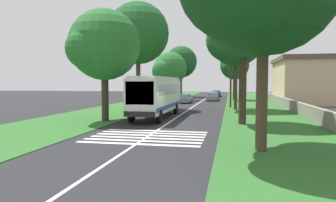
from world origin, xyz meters
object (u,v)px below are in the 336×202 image
at_px(trailing_car_2, 214,95).
at_px(roadside_tree_left_2, 136,35).
at_px(roadside_tree_left_1, 180,63).
at_px(roadside_building, 307,80).
at_px(roadside_tree_right_2, 242,25).
at_px(coach_bus, 157,94).
at_px(utility_pole, 231,78).
at_px(roadside_tree_left_0, 104,47).
at_px(roadside_tree_right_0, 234,66).
at_px(roadside_tree_left_3, 169,69).
at_px(trailing_car_3, 217,94).
at_px(roadside_tree_right_3, 234,39).
at_px(trailing_car_1, 212,97).
at_px(trailing_car_0, 185,99).

bearing_deg(trailing_car_2, roadside_tree_left_2, 162.59).
height_order(trailing_car_2, roadside_tree_left_1, roadside_tree_left_1).
height_order(roadside_tree_left_1, roadside_building, roadside_tree_left_1).
relative_size(trailing_car_2, roadside_tree_left_2, 0.34).
bearing_deg(roadside_tree_right_2, trailing_car_2, 6.42).
height_order(coach_bus, utility_pole, utility_pole).
distance_m(trailing_car_2, utility_pole, 20.72).
bearing_deg(roadside_building, roadside_tree_left_0, 140.69).
relative_size(coach_bus, roadside_tree_right_2, 1.05).
distance_m(roadside_tree_right_0, roadside_building, 12.73).
distance_m(roadside_tree_left_0, roadside_tree_left_3, 30.60).
height_order(roadside_tree_left_0, roadside_tree_left_3, roadside_tree_left_0).
height_order(trailing_car_3, roadside_tree_left_2, roadside_tree_left_2).
xyz_separation_m(coach_bus, roadside_tree_left_2, (8.03, 4.37, 6.71)).
relative_size(coach_bus, roadside_tree_left_1, 1.02).
relative_size(roadside_tree_left_2, roadside_tree_right_3, 1.09).
bearing_deg(roadside_tree_right_0, utility_pole, 178.14).
bearing_deg(roadside_tree_left_1, trailing_car_2, -129.24).
bearing_deg(roadside_tree_left_1, trailing_car_1, -148.11).
bearing_deg(trailing_car_3, roadside_tree_left_1, 109.98).
height_order(roadside_tree_left_0, roadside_tree_right_3, roadside_tree_right_3).
bearing_deg(trailing_car_0, roadside_building, -80.04).
relative_size(coach_bus, roadside_building, 0.82).
relative_size(trailing_car_1, roadside_tree_right_2, 0.41).
bearing_deg(roadside_tree_right_2, roadside_tree_right_3, 2.22).
distance_m(roadside_tree_left_0, utility_pole, 19.15).
bearing_deg(utility_pole, roadside_tree_left_0, 147.08).
bearing_deg(trailing_car_1, roadside_tree_right_2, -172.49).
xyz_separation_m(trailing_car_1, roadside_tree_left_0, (-30.06, 7.21, 5.52)).
bearing_deg(trailing_car_0, trailing_car_1, -29.37).
xyz_separation_m(trailing_car_3, utility_pole, (-29.17, -3.00, 3.10)).
distance_m(coach_bus, roadside_tree_left_2, 11.34).
height_order(trailing_car_2, roadside_tree_left_2, roadside_tree_left_2).
relative_size(trailing_car_0, utility_pole, 0.60).
distance_m(trailing_car_1, roadside_tree_right_3, 19.50).
height_order(coach_bus, roadside_tree_right_3, roadside_tree_right_3).
bearing_deg(trailing_car_2, roadside_tree_left_0, 168.91).
height_order(trailing_car_3, roadside_tree_right_0, roadside_tree_right_0).
height_order(roadside_tree_left_0, roadside_tree_right_2, roadside_tree_right_2).
height_order(trailing_car_3, roadside_tree_left_1, roadside_tree_left_1).
relative_size(roadside_tree_right_0, utility_pole, 1.22).
height_order(trailing_car_1, roadside_tree_right_2, roadside_tree_right_2).
distance_m(trailing_car_3, roadside_building, 23.69).
bearing_deg(roadside_tree_right_3, roadside_tree_right_2, -177.78).
bearing_deg(utility_pole, roadside_tree_right_0, -1.86).
distance_m(roadside_tree_right_0, utility_pole, 16.90).
xyz_separation_m(coach_bus, roadside_tree_left_3, (27.23, 4.22, 3.36)).
relative_size(trailing_car_0, roadside_tree_left_3, 0.50).
bearing_deg(roadside_building, roadside_tree_left_2, 124.04).
bearing_deg(trailing_car_3, trailing_car_1, 179.60).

